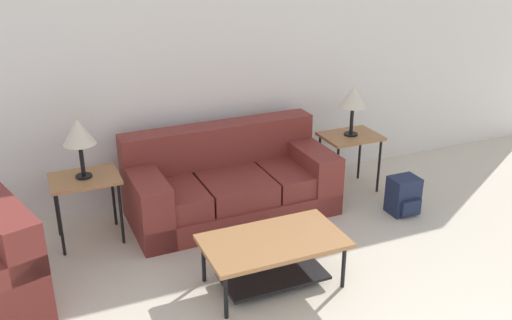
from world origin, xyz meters
TOP-DOWN VIEW (x-y plane):
  - wall_back at (0.00, 4.63)m, footprint 8.68×0.06m
  - couch at (-0.20, 4.04)m, footprint 1.95×0.93m
  - coffee_table at (-0.33, 2.78)m, footprint 1.08×0.62m
  - side_table_left at (-1.53, 4.04)m, footprint 0.58×0.45m
  - side_table_right at (1.13, 4.04)m, footprint 0.58×0.45m
  - table_lamp_left at (-1.53, 4.04)m, footprint 0.28×0.28m
  - table_lamp_right at (1.13, 4.04)m, footprint 0.28×0.28m
  - backpack at (1.33, 3.36)m, footprint 0.27×0.30m

SIDE VIEW (x-z plane):
  - backpack at x=1.33m, z-range 0.00..0.36m
  - couch at x=-0.20m, z-range -0.11..0.71m
  - coffee_table at x=-0.33m, z-range 0.10..0.50m
  - side_table_left at x=-1.53m, z-range 0.24..0.85m
  - side_table_right at x=1.13m, z-range 0.24..0.85m
  - table_lamp_left at x=-1.53m, z-range 0.75..1.27m
  - table_lamp_right at x=1.13m, z-range 0.75..1.27m
  - wall_back at x=0.00m, z-range 0.00..2.60m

